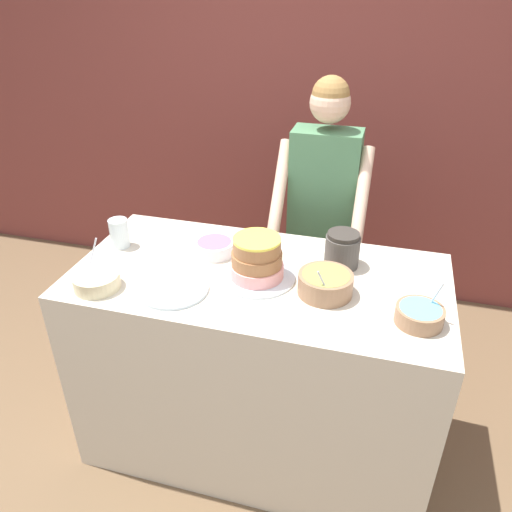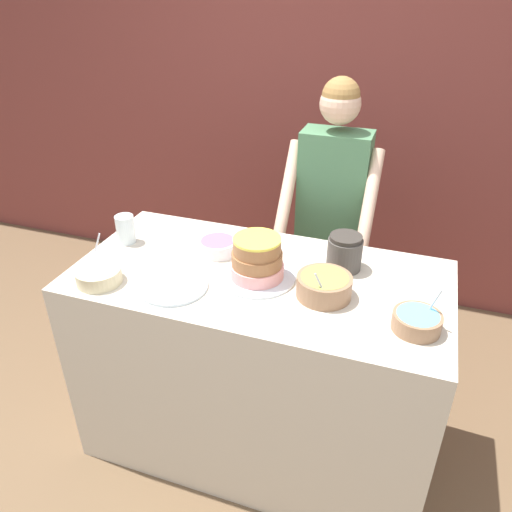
% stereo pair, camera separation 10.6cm
% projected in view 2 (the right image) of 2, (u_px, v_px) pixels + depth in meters
% --- Properties ---
extents(ground_plane, '(14.00, 14.00, 0.00)m').
position_uv_depth(ground_plane, '(231.00, 501.00, 2.17)').
color(ground_plane, brown).
extents(wall_back, '(10.00, 0.05, 2.60)m').
position_uv_depth(wall_back, '(339.00, 102.00, 3.07)').
color(wall_back, brown).
rests_on(wall_back, ground_plane).
extents(counter, '(1.51, 0.75, 0.95)m').
position_uv_depth(counter, '(259.00, 363.00, 2.24)').
color(counter, beige).
rests_on(counter, ground_plane).
extents(person_baker, '(0.46, 0.44, 1.60)m').
position_uv_depth(person_baker, '(332.00, 203.00, 2.53)').
color(person_baker, '#2D2D38').
rests_on(person_baker, ground_plane).
extents(cake, '(0.31, 0.31, 0.18)m').
position_uv_depth(cake, '(257.00, 261.00, 1.95)').
color(cake, silver).
rests_on(cake, counter).
extents(frosting_bowl_blue, '(0.17, 0.17, 0.16)m').
position_uv_depth(frosting_bowl_blue, '(417.00, 321.00, 1.69)').
color(frosting_bowl_blue, '#936B4C').
rests_on(frosting_bowl_blue, counter).
extents(frosting_bowl_white, '(0.18, 0.18, 0.18)m').
position_uv_depth(frosting_bowl_white, '(99.00, 275.00, 1.94)').
color(frosting_bowl_white, beige).
rests_on(frosting_bowl_white, counter).
extents(frosting_bowl_olive, '(0.21, 0.21, 0.14)m').
position_uv_depth(frosting_bowl_olive, '(324.00, 286.00, 1.86)').
color(frosting_bowl_olive, '#936B4C').
rests_on(frosting_bowl_olive, counter).
extents(frosting_bowl_purple, '(0.17, 0.17, 0.06)m').
position_uv_depth(frosting_bowl_purple, '(218.00, 246.00, 2.15)').
color(frosting_bowl_purple, white).
rests_on(frosting_bowl_purple, counter).
extents(drinking_glass, '(0.08, 0.08, 0.13)m').
position_uv_depth(drinking_glass, '(126.00, 229.00, 2.21)').
color(drinking_glass, silver).
rests_on(drinking_glass, counter).
extents(ceramic_plate, '(0.27, 0.27, 0.01)m').
position_uv_depth(ceramic_plate, '(173.00, 286.00, 1.92)').
color(ceramic_plate, silver).
rests_on(ceramic_plate, counter).
extents(stoneware_jar, '(0.14, 0.14, 0.15)m').
position_uv_depth(stoneware_jar, '(345.00, 252.00, 2.02)').
color(stoneware_jar, '#4C4742').
rests_on(stoneware_jar, counter).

